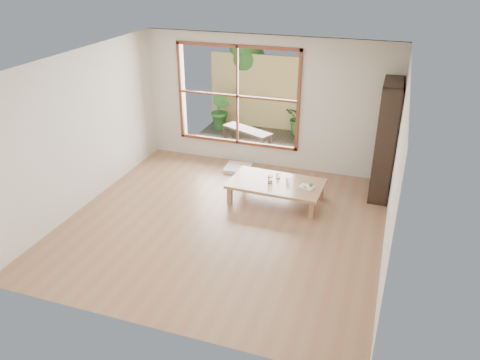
# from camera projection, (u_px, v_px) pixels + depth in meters

# --- Properties ---
(ground) EXTENTS (5.00, 5.00, 0.00)m
(ground) POSITION_uv_depth(u_px,v_px,m) (224.00, 222.00, 7.63)
(ground) COLOR #936F49
(ground) RESTS_ON ground
(low_table) EXTENTS (1.65, 0.97, 0.35)m
(low_table) POSITION_uv_depth(u_px,v_px,m) (276.00, 185.00, 8.17)
(low_table) COLOR tan
(low_table) RESTS_ON ground
(floor_cushion) EXTENTS (0.53, 0.53, 0.07)m
(floor_cushion) POSITION_uv_depth(u_px,v_px,m) (238.00, 168.00, 9.45)
(floor_cushion) COLOR beige
(floor_cushion) RESTS_ON ground
(bookshelf) EXTENTS (0.33, 0.93, 2.07)m
(bookshelf) POSITION_uv_depth(u_px,v_px,m) (386.00, 140.00, 8.09)
(bookshelf) COLOR black
(bookshelf) RESTS_ON ground
(glass_tall) EXTENTS (0.08, 0.08, 0.15)m
(glass_tall) POSITION_uv_depth(u_px,v_px,m) (270.00, 179.00, 8.10)
(glass_tall) COLOR silver
(glass_tall) RESTS_ON low_table
(glass_mid) EXTENTS (0.07, 0.07, 0.09)m
(glass_mid) POSITION_uv_depth(u_px,v_px,m) (288.00, 180.00, 8.13)
(glass_mid) COLOR silver
(glass_mid) RESTS_ON low_table
(glass_short) EXTENTS (0.07, 0.07, 0.09)m
(glass_short) POSITION_uv_depth(u_px,v_px,m) (278.00, 176.00, 8.27)
(glass_short) COLOR silver
(glass_short) RESTS_ON low_table
(glass_small) EXTENTS (0.06, 0.06, 0.08)m
(glass_small) POSITION_uv_depth(u_px,v_px,m) (270.00, 179.00, 8.20)
(glass_small) COLOR silver
(glass_small) RESTS_ON low_table
(food_tray) EXTENTS (0.29, 0.24, 0.08)m
(food_tray) POSITION_uv_depth(u_px,v_px,m) (307.00, 186.00, 7.97)
(food_tray) COLOR white
(food_tray) RESTS_ON low_table
(deck) EXTENTS (2.80, 2.00, 0.05)m
(deck) POSITION_uv_depth(u_px,v_px,m) (254.00, 142.00, 10.83)
(deck) COLOR #312A24
(deck) RESTS_ON ground
(garden_bench) EXTENTS (1.25, 0.82, 0.38)m
(garden_bench) POSITION_uv_depth(u_px,v_px,m) (247.00, 132.00, 10.44)
(garden_bench) COLOR black
(garden_bench) RESTS_ON deck
(bamboo_fence) EXTENTS (2.80, 0.06, 1.80)m
(bamboo_fence) POSITION_uv_depth(u_px,v_px,m) (266.00, 93.00, 11.28)
(bamboo_fence) COLOR tan
(bamboo_fence) RESTS_ON ground
(shrub_right) EXTENTS (0.83, 0.74, 0.83)m
(shrub_right) POSITION_uv_depth(u_px,v_px,m) (302.00, 117.00, 11.06)
(shrub_right) COLOR #2D6726
(shrub_right) RESTS_ON deck
(shrub_left) EXTENTS (0.63, 0.58, 0.93)m
(shrub_left) POSITION_uv_depth(u_px,v_px,m) (221.00, 110.00, 11.35)
(shrub_left) COLOR #2D6726
(shrub_left) RESTS_ON deck
(garden_tree) EXTENTS (1.04, 0.85, 2.22)m
(garden_tree) POSITION_uv_depth(u_px,v_px,m) (244.00, 58.00, 11.41)
(garden_tree) COLOR #4C3D2D
(garden_tree) RESTS_ON ground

